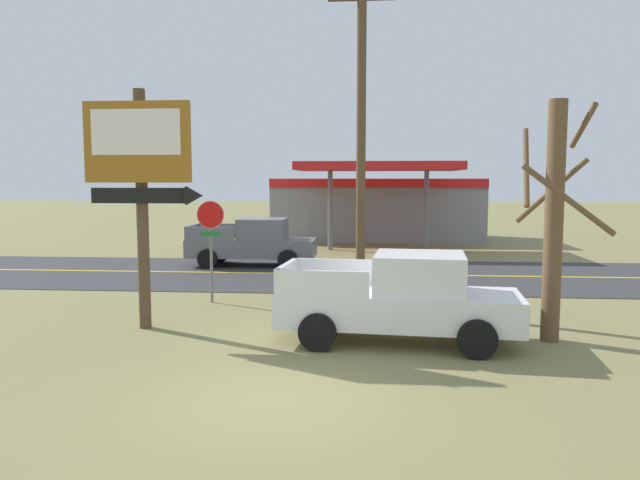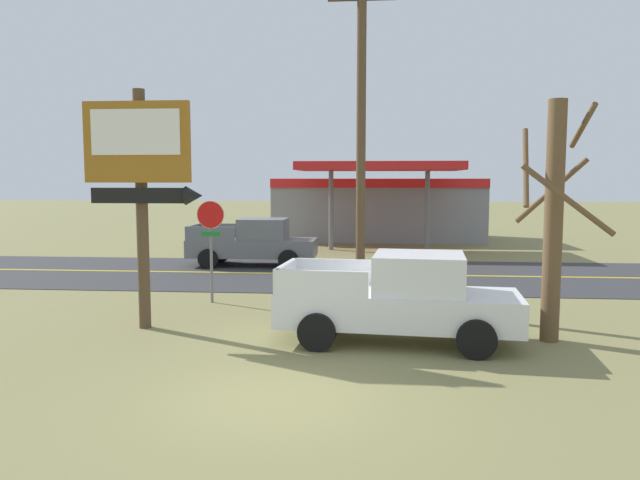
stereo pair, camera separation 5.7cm
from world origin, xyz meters
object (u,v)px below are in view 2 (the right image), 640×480
at_px(gas_station, 378,207).
at_px(pickup_white_parked_on_lawn, 401,299).
at_px(stop_sign, 211,233).
at_px(bare_tree, 554,217).
at_px(pickup_grey_on_road, 254,243).
at_px(motel_sign, 142,170).
at_px(utility_pole, 361,119).

xyz_separation_m(gas_station, pickup_white_parked_on_lawn, (0.34, -23.07, -0.98)).
bearing_deg(gas_station, stop_sign, -104.34).
bearing_deg(bare_tree, pickup_white_parked_on_lawn, -173.09).
bearing_deg(pickup_white_parked_on_lawn, gas_station, 90.84).
distance_m(stop_sign, gas_station, 19.84).
relative_size(bare_tree, pickup_white_parked_on_lawn, 0.98).
xyz_separation_m(bare_tree, gas_station, (-3.63, 22.68, -0.81)).
relative_size(bare_tree, pickup_grey_on_road, 1.01).
relative_size(bare_tree, gas_station, 0.44).
distance_m(motel_sign, gas_station, 23.20).
height_order(stop_sign, pickup_grey_on_road, stop_sign).
bearing_deg(pickup_grey_on_road, gas_station, 66.32).
bearing_deg(motel_sign, utility_pole, 33.52).
bearing_deg(pickup_grey_on_road, utility_pole, -58.55).
height_order(motel_sign, pickup_white_parked_on_lawn, motel_sign).
xyz_separation_m(stop_sign, pickup_white_parked_on_lawn, (5.25, -3.85, -1.06)).
bearing_deg(bare_tree, stop_sign, 157.97).
bearing_deg(utility_pole, gas_station, 88.11).
bearing_deg(pickup_grey_on_road, pickup_white_parked_on_lawn, -64.24).
xyz_separation_m(bare_tree, pickup_grey_on_road, (-8.77, 10.96, -1.79)).
distance_m(utility_pole, gas_station, 19.38).
xyz_separation_m(motel_sign, gas_station, (5.65, 22.42, -1.84)).
bearing_deg(pickup_white_parked_on_lawn, pickup_grey_on_road, 115.76).
relative_size(gas_station, pickup_grey_on_road, 2.31).
height_order(stop_sign, gas_station, gas_station).
distance_m(motel_sign, bare_tree, 9.34).
relative_size(utility_pole, bare_tree, 1.86).
bearing_deg(gas_station, pickup_grey_on_road, -113.68).
relative_size(gas_station, pickup_white_parked_on_lawn, 2.24).
relative_size(utility_pole, pickup_grey_on_road, 1.88).
distance_m(stop_sign, pickup_white_parked_on_lawn, 6.60).
bearing_deg(bare_tree, pickup_grey_on_road, 128.66).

